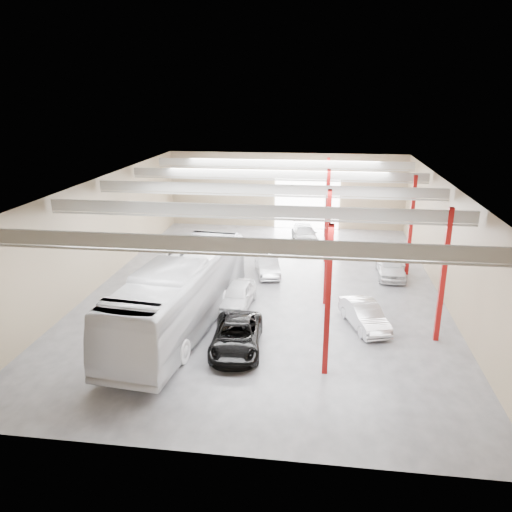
% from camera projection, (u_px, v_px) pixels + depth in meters
% --- Properties ---
extents(depot_shell, '(22.12, 32.12, 7.06)m').
position_uv_depth(depot_shell, '(270.00, 212.00, 31.59)').
color(depot_shell, '#4A494E').
rests_on(depot_shell, ground).
extents(coach_bus, '(4.71, 14.30, 3.91)m').
position_uv_depth(coach_bus, '(182.00, 293.00, 26.75)').
color(coach_bus, silver).
rests_on(coach_bus, ground).
extents(black_sedan, '(2.76, 5.33, 1.44)m').
position_uv_depth(black_sedan, '(237.00, 336.00, 24.66)').
color(black_sedan, black).
rests_on(black_sedan, ground).
extents(car_row_a, '(2.03, 4.37, 1.45)m').
position_uv_depth(car_row_a, '(238.00, 295.00, 29.66)').
color(car_row_a, white).
rests_on(car_row_a, ground).
extents(car_row_b, '(2.36, 4.33, 1.35)m').
position_uv_depth(car_row_b, '(267.00, 265.00, 35.04)').
color(car_row_b, '#B1B1B6').
rests_on(car_row_b, ground).
extents(car_row_c, '(2.71, 5.16, 1.43)m').
position_uv_depth(car_row_c, '(305.00, 234.00, 42.69)').
color(car_row_c, slate).
rests_on(car_row_c, ground).
extents(car_right_near, '(2.76, 4.49, 1.40)m').
position_uv_depth(car_right_near, '(364.00, 315.00, 27.04)').
color(car_right_near, silver).
rests_on(car_right_near, ground).
extents(car_right_far, '(1.93, 4.57, 1.54)m').
position_uv_depth(car_right_far, '(391.00, 266.00, 34.63)').
color(car_right_far, silver).
rests_on(car_right_far, ground).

